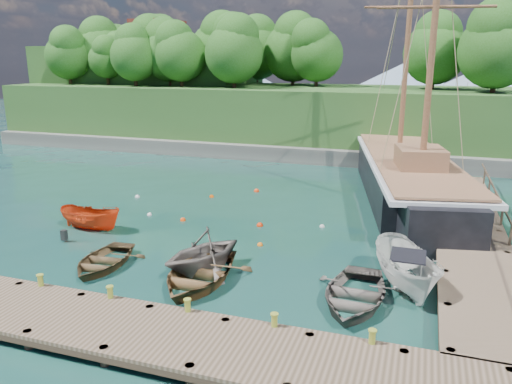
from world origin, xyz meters
TOP-DOWN VIEW (x-y plane):
  - ground at (0.00, 0.00)m, footprint 160.00×160.00m
  - dock_near at (2.00, -6.50)m, footprint 20.00×3.20m
  - dock_east at (11.50, 7.00)m, footprint 3.20×24.00m
  - bollard_0 at (-4.00, -5.10)m, footprint 0.26×0.26m
  - bollard_1 at (-1.00, -5.10)m, footprint 0.26×0.26m
  - bollard_2 at (2.00, -5.10)m, footprint 0.26×0.26m
  - bollard_3 at (5.00, -5.10)m, footprint 0.26×0.26m
  - bollard_4 at (8.00, -5.10)m, footprint 0.26×0.26m
  - rowboat_0 at (-3.75, -1.71)m, footprint 3.15×4.15m
  - rowboat_1 at (0.55, -0.72)m, footprint 4.68×4.91m
  - rowboat_2 at (0.85, -1.81)m, footprint 3.57×4.96m
  - rowboat_3 at (7.00, -1.58)m, footprint 3.46×4.74m
  - motorboat_orange at (-7.26, 2.25)m, footprint 3.69×1.51m
  - cabin_boat_white at (8.77, 0.18)m, footprint 3.45×5.23m
  - schooner at (8.19, 14.18)m, footprint 9.09×27.69m
  - mooring_buoy_0 at (-5.61, 5.35)m, footprint 0.28×0.28m
  - mooring_buoy_1 at (-3.35, 5.09)m, footprint 0.32×0.32m
  - mooring_buoy_2 at (0.99, 5.59)m, footprint 0.35×0.35m
  - mooring_buoy_3 at (4.20, 6.48)m, footprint 0.27×0.27m
  - mooring_buoy_4 at (-3.78, 10.04)m, footprint 0.30×0.30m
  - mooring_buoy_5 at (-1.47, 12.32)m, footprint 0.36×0.36m
  - mooring_buoy_6 at (-8.34, 8.46)m, footprint 0.31×0.31m
  - mooring_buoy_7 at (1.90, 2.85)m, footprint 0.28×0.28m
  - headland at (-12.88, 31.36)m, footprint 51.00×19.31m
  - distant_ridge at (4.30, 70.00)m, footprint 117.00×40.00m

SIDE VIEW (x-z plane):
  - ground at x=0.00m, z-range 0.00..0.00m
  - bollard_0 at x=-4.00m, z-range -0.23..0.23m
  - bollard_1 at x=-1.00m, z-range -0.23..0.23m
  - bollard_2 at x=2.00m, z-range -0.23..0.23m
  - bollard_3 at x=5.00m, z-range -0.23..0.23m
  - bollard_4 at x=8.00m, z-range -0.23..0.23m
  - rowboat_0 at x=-3.75m, z-range -0.40..0.40m
  - rowboat_1 at x=0.55m, z-range -1.01..1.01m
  - rowboat_2 at x=0.85m, z-range -0.51..0.51m
  - rowboat_3 at x=7.00m, z-range -0.48..0.48m
  - motorboat_orange at x=-7.26m, z-range -0.70..0.70m
  - cabin_boat_white at x=8.77m, z-range -0.94..0.94m
  - mooring_buoy_0 at x=-5.61m, z-range -0.14..0.14m
  - mooring_buoy_1 at x=-3.35m, z-range -0.16..0.16m
  - mooring_buoy_2 at x=0.99m, z-range -0.18..0.18m
  - mooring_buoy_3 at x=4.20m, z-range -0.14..0.14m
  - mooring_buoy_4 at x=-3.78m, z-range -0.15..0.15m
  - mooring_buoy_5 at x=-1.47m, z-range -0.18..0.18m
  - mooring_buoy_6 at x=-8.34m, z-range -0.16..0.16m
  - mooring_buoy_7 at x=1.90m, z-range -0.14..0.14m
  - dock_near at x=2.00m, z-range -0.12..0.98m
  - dock_east at x=11.50m, z-range -0.12..0.98m
  - schooner at x=8.19m, z-range -9.13..11.41m
  - distant_ridge at x=4.30m, z-range -0.65..9.35m
  - headland at x=-12.88m, z-range -0.91..11.99m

